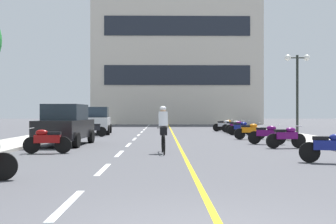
% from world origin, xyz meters
% --- Properties ---
extents(ground_plane, '(140.00, 140.00, 0.00)m').
position_xyz_m(ground_plane, '(0.00, 21.00, 0.00)').
color(ground_plane, '#47474C').
extents(curb_left, '(2.40, 72.00, 0.12)m').
position_xyz_m(curb_left, '(-7.20, 24.00, 0.06)').
color(curb_left, '#B7B2A8').
rests_on(curb_left, ground).
extents(curb_right, '(2.40, 72.00, 0.12)m').
position_xyz_m(curb_right, '(7.20, 24.00, 0.06)').
color(curb_right, '#B7B2A8').
rests_on(curb_right, ground).
extents(lane_dash_0, '(0.14, 2.20, 0.01)m').
position_xyz_m(lane_dash_0, '(-2.00, 2.00, 0.00)').
color(lane_dash_0, silver).
rests_on(lane_dash_0, ground).
extents(lane_dash_1, '(0.14, 2.20, 0.01)m').
position_xyz_m(lane_dash_1, '(-2.00, 6.00, 0.00)').
color(lane_dash_1, silver).
rests_on(lane_dash_1, ground).
extents(lane_dash_2, '(0.14, 2.20, 0.01)m').
position_xyz_m(lane_dash_2, '(-2.00, 10.00, 0.00)').
color(lane_dash_2, silver).
rests_on(lane_dash_2, ground).
extents(lane_dash_3, '(0.14, 2.20, 0.01)m').
position_xyz_m(lane_dash_3, '(-2.00, 14.00, 0.00)').
color(lane_dash_3, silver).
rests_on(lane_dash_3, ground).
extents(lane_dash_4, '(0.14, 2.20, 0.01)m').
position_xyz_m(lane_dash_4, '(-2.00, 18.00, 0.00)').
color(lane_dash_4, silver).
rests_on(lane_dash_4, ground).
extents(lane_dash_5, '(0.14, 2.20, 0.01)m').
position_xyz_m(lane_dash_5, '(-2.00, 22.00, 0.00)').
color(lane_dash_5, silver).
rests_on(lane_dash_5, ground).
extents(lane_dash_6, '(0.14, 2.20, 0.01)m').
position_xyz_m(lane_dash_6, '(-2.00, 26.00, 0.00)').
color(lane_dash_6, silver).
rests_on(lane_dash_6, ground).
extents(lane_dash_7, '(0.14, 2.20, 0.01)m').
position_xyz_m(lane_dash_7, '(-2.00, 30.00, 0.00)').
color(lane_dash_7, silver).
rests_on(lane_dash_7, ground).
extents(lane_dash_8, '(0.14, 2.20, 0.01)m').
position_xyz_m(lane_dash_8, '(-2.00, 34.00, 0.00)').
color(lane_dash_8, silver).
rests_on(lane_dash_8, ground).
extents(lane_dash_9, '(0.14, 2.20, 0.01)m').
position_xyz_m(lane_dash_9, '(-2.00, 38.00, 0.00)').
color(lane_dash_9, silver).
rests_on(lane_dash_9, ground).
extents(lane_dash_10, '(0.14, 2.20, 0.01)m').
position_xyz_m(lane_dash_10, '(-2.00, 42.00, 0.00)').
color(lane_dash_10, silver).
rests_on(lane_dash_10, ground).
extents(lane_dash_11, '(0.14, 2.20, 0.01)m').
position_xyz_m(lane_dash_11, '(-2.00, 46.00, 0.00)').
color(lane_dash_11, silver).
rests_on(lane_dash_11, ground).
extents(centre_line_yellow, '(0.12, 66.00, 0.01)m').
position_xyz_m(centre_line_yellow, '(0.25, 24.00, 0.00)').
color(centre_line_yellow, gold).
rests_on(centre_line_yellow, ground).
extents(office_building, '(20.92, 7.40, 19.81)m').
position_xyz_m(office_building, '(1.34, 48.64, 9.90)').
color(office_building, beige).
rests_on(office_building, ground).
extents(street_lamp_mid, '(1.46, 0.36, 4.66)m').
position_xyz_m(street_lamp_mid, '(7.27, 18.93, 3.57)').
color(street_lamp_mid, black).
rests_on(street_lamp_mid, curb_right).
extents(parked_car_near, '(2.07, 4.27, 1.82)m').
position_xyz_m(parked_car_near, '(-4.80, 13.82, 0.92)').
color(parked_car_near, black).
rests_on(parked_car_near, ground).
extents(parked_car_mid, '(2.18, 4.32, 1.82)m').
position_xyz_m(parked_car_mid, '(-4.93, 23.33, 0.92)').
color(parked_car_mid, black).
rests_on(parked_car_mid, ground).
extents(motorcycle_2, '(1.66, 0.73, 0.92)m').
position_xyz_m(motorcycle_2, '(4.34, 7.18, 0.47)').
color(motorcycle_2, black).
rests_on(motorcycle_2, ground).
extents(motorcycle_3, '(1.70, 0.60, 0.92)m').
position_xyz_m(motorcycle_3, '(-4.58, 10.10, 0.47)').
color(motorcycle_3, black).
rests_on(motorcycle_3, ground).
extents(motorcycle_4, '(1.69, 0.60, 0.92)m').
position_xyz_m(motorcycle_4, '(4.56, 12.10, 0.47)').
color(motorcycle_4, black).
rests_on(motorcycle_4, ground).
extents(motorcycle_5, '(1.64, 0.78, 0.92)m').
position_xyz_m(motorcycle_5, '(4.30, 14.13, 0.47)').
color(motorcycle_5, black).
rests_on(motorcycle_5, ground).
extents(motorcycle_6, '(1.70, 0.60, 0.92)m').
position_xyz_m(motorcycle_6, '(4.24, 17.52, 0.47)').
color(motorcycle_6, black).
rests_on(motorcycle_6, ground).
extents(motorcycle_7, '(1.65, 0.76, 0.92)m').
position_xyz_m(motorcycle_7, '(-4.67, 20.01, 0.47)').
color(motorcycle_7, black).
rests_on(motorcycle_7, ground).
extents(motorcycle_8, '(1.70, 0.60, 0.92)m').
position_xyz_m(motorcycle_8, '(4.56, 21.80, 0.47)').
color(motorcycle_8, black).
rests_on(motorcycle_8, ground).
extents(motorcycle_9, '(1.68, 0.65, 0.92)m').
position_xyz_m(motorcycle_9, '(4.66, 23.83, 0.47)').
color(motorcycle_9, black).
rests_on(motorcycle_9, ground).
extents(motorcycle_10, '(1.67, 0.69, 0.92)m').
position_xyz_m(motorcycle_10, '(4.70, 25.26, 0.47)').
color(motorcycle_10, black).
rests_on(motorcycle_10, ground).
extents(motorcycle_11, '(1.67, 0.69, 0.92)m').
position_xyz_m(motorcycle_11, '(4.25, 26.80, 0.47)').
color(motorcycle_11, black).
rests_on(motorcycle_11, ground).
extents(motorcycle_12, '(1.70, 0.60, 0.92)m').
position_xyz_m(motorcycle_12, '(4.67, 28.48, 0.47)').
color(motorcycle_12, black).
rests_on(motorcycle_12, ground).
extents(cyclist_rider, '(0.42, 1.77, 1.71)m').
position_xyz_m(cyclist_rider, '(-0.45, 10.20, 0.89)').
color(cyclist_rider, black).
rests_on(cyclist_rider, ground).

